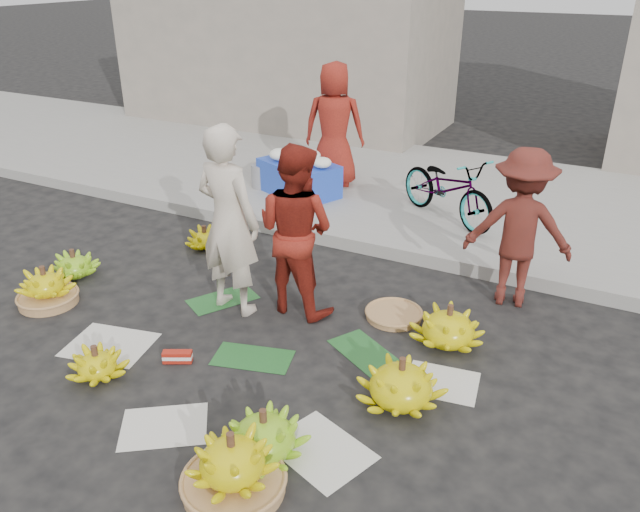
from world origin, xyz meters
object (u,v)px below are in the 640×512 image
at_px(banana_bunch_0, 46,288).
at_px(bicycle, 448,188).
at_px(banana_bunch_4, 401,384).
at_px(vendor_cream, 229,221).
at_px(flower_table, 299,176).

xyz_separation_m(banana_bunch_0, bicycle, (2.83, 3.56, 0.36)).
bearing_deg(banana_bunch_4, bicycle, 101.79).
bearing_deg(vendor_cream, bicycle, -107.37).
relative_size(banana_bunch_4, vendor_cream, 0.43).
xyz_separation_m(vendor_cream, bicycle, (1.20, 2.80, -0.36)).
distance_m(banana_bunch_0, banana_bunch_4, 3.54).
bearing_deg(banana_bunch_0, vendor_cream, 24.98).
distance_m(banana_bunch_4, bicycle, 3.51).
height_order(banana_bunch_0, bicycle, bicycle).
bearing_deg(vendor_cream, banana_bunch_0, 30.74).
xyz_separation_m(flower_table, bicycle, (2.03, 0.01, 0.15)).
distance_m(banana_bunch_0, flower_table, 3.64).
xyz_separation_m(vendor_cream, flower_table, (-0.84, 2.79, -0.51)).
relative_size(vendor_cream, bicycle, 1.15).
bearing_deg(vendor_cream, banana_bunch_4, 167.83).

